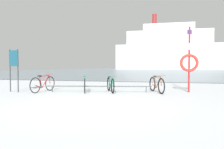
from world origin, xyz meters
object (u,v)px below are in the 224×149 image
info_sign (14,63)px  bicycle_2 (110,85)px  bicycle_1 (85,84)px  bicycle_3 (157,85)px  bicycle_0 (43,84)px  ferry_ship (170,51)px  rescue_post (189,62)px

info_sign → bicycle_2: bearing=12.4°
bicycle_1 → info_sign: size_ratio=0.79×
info_sign → bicycle_3: bearing=11.1°
bicycle_0 → bicycle_1: 1.99m
bicycle_2 → ferry_ship: 80.93m
info_sign → rescue_post: size_ratio=0.66×
bicycle_3 → info_sign: size_ratio=0.80×
bicycle_1 → bicycle_3: size_ratio=0.98×
bicycle_1 → ferry_ship: (7.01, 80.65, 7.34)m
bicycle_2 → ferry_ship: bearing=85.9°
bicycle_3 → ferry_ship: (3.69, 80.08, 7.35)m
bicycle_0 → ferry_ship: (8.96, 81.03, 7.33)m
bicycle_3 → ferry_ship: 80.50m
rescue_post → bicycle_0: bearing=-168.0°
bicycle_3 → info_sign: info_sign is taller
bicycle_0 → bicycle_1: size_ratio=1.11×
bicycle_3 → bicycle_1: bearing=-170.1°
bicycle_0 → info_sign: info_sign is taller
bicycle_1 → bicycle_2: size_ratio=1.00×
rescue_post → ferry_ship: bearing=88.4°
bicycle_2 → info_sign: size_ratio=0.79×
bicycle_1 → bicycle_2: 1.22m
bicycle_0 → rescue_post: rescue_post is taller
bicycle_0 → bicycle_3: bearing=10.3°
info_sign → rescue_post: (8.06, 1.77, 0.06)m
bicycle_2 → bicycle_3: 2.15m
bicycle_1 → bicycle_3: (3.32, 0.58, -0.00)m
bicycle_0 → bicycle_2: 3.21m
bicycle_0 → bicycle_1: bicycle_0 is taller
info_sign → bicycle_0: bearing=14.3°
bicycle_1 → info_sign: 3.50m
bicycle_1 → bicycle_0: bearing=-169.1°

